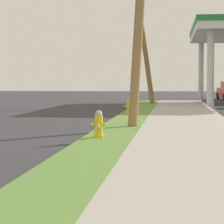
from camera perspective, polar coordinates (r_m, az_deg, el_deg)
name	(u,v)px	position (r m, az deg, el deg)	size (l,w,h in m)	color
fire_hydrant_second	(99,125)	(14.36, -1.45, -1.45)	(0.42, 0.38, 0.74)	yellow
fire_hydrant_third	(129,107)	(24.57, 1.83, 0.58)	(0.42, 0.37, 0.74)	yellow
utility_pole_background	(142,31)	(35.97, 3.30, 8.68)	(2.25, 1.02, 9.52)	olive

